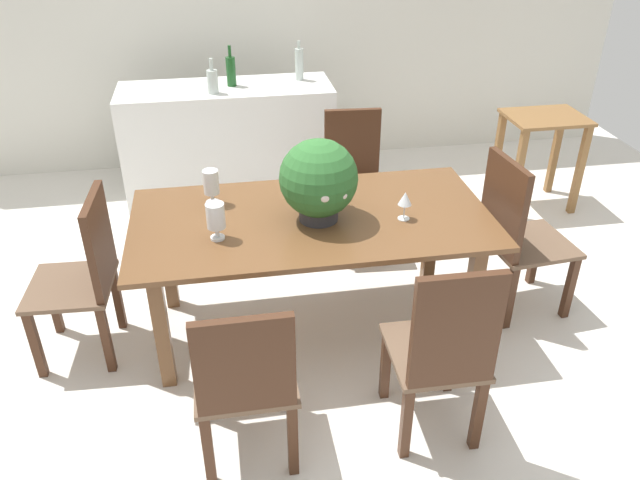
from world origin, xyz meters
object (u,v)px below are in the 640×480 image
crystal_vase_center_near (216,217)px  side_table (541,141)px  kitchen_counter (229,144)px  wine_glass (405,200)px  chair_head_end (86,271)px  chair_near_right (444,350)px  chair_near_left (245,379)px  flower_centerpiece (319,180)px  dining_table (312,232)px  wine_bottle_tall (299,64)px  wine_bottle_amber (213,81)px  chair_far_right (354,175)px  chair_foot_end (515,231)px  wine_bottle_dark (231,71)px  crystal_vase_left (211,184)px

crystal_vase_center_near → side_table: (2.50, 1.40, -0.32)m
kitchen_counter → side_table: 2.43m
wine_glass → chair_head_end: bearing=176.6°
chair_near_right → chair_near_left: chair_near_right is taller
flower_centerpiece → side_table: flower_centerpiece is taller
crystal_vase_center_near → chair_head_end: bearing=168.5°
dining_table → side_table: side_table is taller
flower_centerpiece → chair_near_right: bearing=-66.2°
dining_table → wine_bottle_tall: 1.94m
wine_glass → wine_bottle_amber: wine_bottle_amber is taller
crystal_vase_center_near → wine_bottle_tall: (0.71, 2.03, 0.19)m
chair_head_end → wine_bottle_amber: bearing=158.9°
wine_glass → side_table: 2.06m
chair_far_right → chair_near_left: (-0.88, -1.87, -0.02)m
wine_glass → wine_bottle_tall: size_ratio=0.53×
chair_foot_end → wine_bottle_dark: (-1.52, 1.83, 0.50)m
flower_centerpiece → wine_glass: bearing=-9.4°
chair_far_right → wine_bottle_amber: wine_bottle_amber is taller
flower_centerpiece → crystal_vase_center_near: 0.56m
wine_glass → wine_bottle_amber: bearing=118.3°
flower_centerpiece → wine_bottle_dark: 1.88m
dining_table → chair_near_right: 1.04m
chair_far_right → dining_table: bearing=-111.3°
dining_table → wine_bottle_tall: (0.21, 1.89, 0.41)m
chair_near_left → wine_bottle_tall: bearing=-102.9°
chair_head_end → crystal_vase_center_near: bearing=81.4°
chair_foot_end → flower_centerpiece: flower_centerpiece is taller
wine_glass → wine_bottle_dark: size_ratio=0.53×
chair_head_end → kitchen_counter: (0.83, 1.80, -0.06)m
chair_near_left → crystal_vase_left: 1.24m
chair_far_right → wine_glass: bearing=-83.9°
wine_glass → wine_bottle_tall: 2.02m
chair_head_end → chair_near_right: bearing=63.2°
chair_foot_end → chair_head_end: bearing=84.6°
flower_centerpiece → crystal_vase_center_near: bearing=-167.8°
kitchen_counter → wine_bottle_tall: 0.83m
wine_bottle_dark → side_table: wine_bottle_dark is taller
dining_table → wine_glass: (0.48, -0.11, 0.21)m
dining_table → chair_near_right: size_ratio=1.94×
dining_table → chair_head_end: 1.21m
chair_near_left → kitchen_counter: kitchen_counter is taller
flower_centerpiece → crystal_vase_left: (-0.55, 0.28, -0.11)m
chair_head_end → kitchen_counter: size_ratio=0.59×
wine_bottle_dark → side_table: 2.43m
flower_centerpiece → crystal_vase_center_near: size_ratio=2.26×
wine_bottle_amber → crystal_vase_left: bearing=-92.2°
chair_foot_end → crystal_vase_left: size_ratio=4.94×
dining_table → chair_far_right: 1.04m
flower_centerpiece → wine_bottle_tall: bearing=84.8°
wine_bottle_amber → wine_bottle_tall: bearing=19.1°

